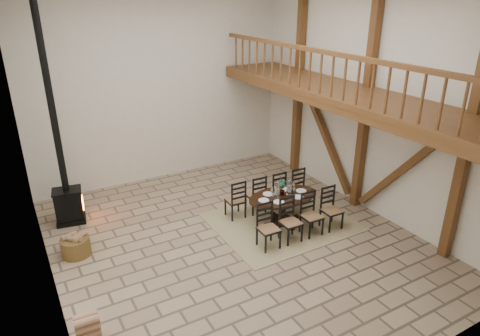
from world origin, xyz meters
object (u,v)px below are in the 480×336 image
log_basket (76,246)px  wood_stove (64,176)px  dining_table (282,209)px  log_stack (88,329)px

log_basket → wood_stove: bearing=84.2°
dining_table → log_stack: (-4.55, -1.50, -0.10)m
wood_stove → log_basket: size_ratio=8.82×
dining_table → log_stack: 4.79m
log_basket → dining_table: bearing=-12.9°
log_stack → dining_table: bearing=18.2°
dining_table → log_basket: 4.40m
dining_table → log_basket: dining_table is taller
wood_stove → log_stack: size_ratio=10.19×
dining_table → wood_stove: wood_stove is taller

